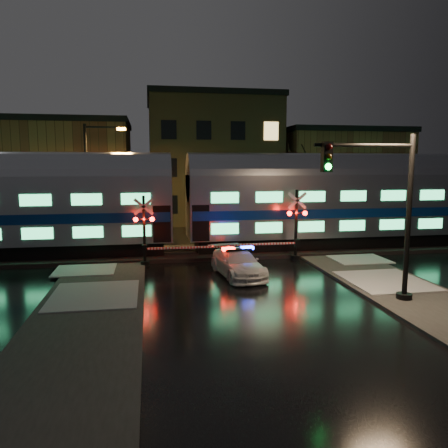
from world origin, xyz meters
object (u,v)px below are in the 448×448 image
Objects in this scene: police_car at (238,263)px; crossing_signal_left at (151,238)px; streetlight at (91,177)px; traffic_light at (385,215)px; crossing_signal_right at (290,232)px.

crossing_signal_left is (-4.17, 2.78, 0.92)m from police_car.
streetlight is (-3.82, 6.70, 3.09)m from crossing_signal_left.
police_car is 7.56m from traffic_light.
traffic_light is at bearing -48.96° from streetlight.
traffic_light is at bearing -81.82° from crossing_signal_right.
traffic_light reaches higher than crossing_signal_left.
traffic_light reaches higher than police_car.
crossing_signal_left is at bearing 123.39° from traffic_light.
traffic_light is (1.14, -7.93, 1.84)m from crossing_signal_right.
crossing_signal_right is 13.71m from streetlight.
streetlight is at bearing 116.06° from traffic_light.
police_car is at bearing -33.72° from crossing_signal_left.
streetlight is at bearing 149.98° from crossing_signal_right.
crossing_signal_right is 0.87× the size of traffic_light.
streetlight is (-11.59, 6.69, 2.98)m from crossing_signal_right.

